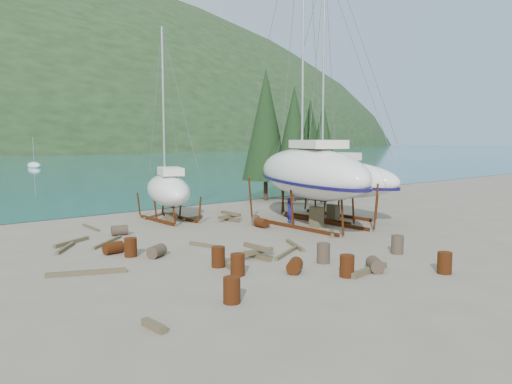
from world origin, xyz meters
TOP-DOWN VIEW (x-y plane):
  - ground at (0.00, 0.00)m, footprint 600.00×600.00m
  - far_house_right at (30.00, 190.00)m, footprint 6.60×5.60m
  - cypress_near_right at (12.50, 12.00)m, footprint 3.60×3.60m
  - cypress_mid_right at (14.00, 10.00)m, footprint 3.06×3.06m
  - cypress_back_left at (11.00, 14.00)m, footprint 4.14×4.14m
  - cypress_far_right at (15.50, 13.00)m, footprint 3.24×3.24m
  - moored_boat_mid at (10.00, 80.00)m, footprint 2.00×5.00m
  - large_sailboat_near at (4.66, 2.44)m, footprint 8.34×13.77m
  - large_sailboat_far at (7.84, 3.79)m, footprint 4.37×11.06m
  - small_sailboat_shore at (-1.09, 9.90)m, footprint 4.98×8.30m
  - worker at (4.33, 3.85)m, footprint 0.55×0.69m
  - drum_0 at (-7.94, -6.32)m, footprint 0.58×0.58m
  - drum_1 at (-1.03, -6.91)m, footprint 1.00×1.05m
  - drum_2 at (-8.01, 2.96)m, footprint 0.92×0.64m
  - drum_3 at (-2.53, -6.69)m, footprint 0.58×0.58m
  - drum_6 at (1.96, 3.86)m, footprint 0.59×0.89m
  - drum_7 at (0.90, -8.88)m, footprint 0.58×0.58m
  - drum_8 at (-7.61, 1.93)m, footprint 0.58×0.58m
  - drum_9 at (-5.84, 7.06)m, footprint 0.99×0.77m
  - drum_10 at (-5.74, -3.77)m, footprint 0.58×0.58m
  - drum_11 at (2.35, 4.90)m, footprint 1.01×1.05m
  - drum_12 at (-3.71, -4.94)m, footprint 1.05×0.99m
  - drum_14 at (-5.57, -2.19)m, footprint 0.58×0.58m
  - drum_15 at (-6.75, 1.03)m, footprint 1.05×0.95m
  - drum_16 at (-1.61, -4.57)m, footprint 0.58×0.58m
  - drum_17 at (2.42, -5.59)m, footprint 0.58×0.58m
  - timber_0 at (-6.30, 10.18)m, footprint 0.17×2.47m
  - timber_2 at (-8.75, 6.50)m, footprint 2.22×1.33m
  - timber_3 at (-1.68, -2.33)m, footprint 2.63×1.44m
  - timber_4 at (-3.83, 1.50)m, footprint 0.72×1.87m
  - timber_5 at (-0.29, -1.42)m, footprint 1.17×2.25m
  - timber_6 at (0.30, 9.15)m, footprint 1.68×0.56m
  - timber_7 at (3.49, -0.53)m, footprint 1.48×1.38m
  - timber_9 at (-1.16, 11.77)m, footprint 2.31×1.46m
  - timber_12 at (-5.25, -2.23)m, footprint 0.67×2.33m
  - timber_13 at (-11.05, -6.74)m, footprint 0.29×1.04m
  - timber_14 at (-10.38, 0.17)m, footprint 2.93×1.41m
  - timber_15 at (-7.27, 5.37)m, footprint 2.40×2.14m
  - timber_16 at (-1.37, -6.89)m, footprint 2.49×0.53m
  - timber_17 at (-9.46, 5.32)m, footprint 1.59×2.04m
  - timber_pile_fore at (-3.30, -2.05)m, footprint 1.80×1.80m
  - timber_pile_aft at (1.95, 7.13)m, footprint 1.80×1.80m

SIDE VIEW (x-z plane):
  - ground at x=0.00m, z-range 0.00..0.00m
  - timber_0 at x=-6.30m, z-range 0.00..0.14m
  - timber_15 at x=-7.27m, z-range 0.00..0.15m
  - timber_3 at x=-1.68m, z-range 0.00..0.15m
  - timber_9 at x=-1.16m, z-range 0.00..0.15m
  - timber_5 at x=-0.29m, z-range 0.00..0.16m
  - timber_17 at x=-9.46m, z-range 0.00..0.16m
  - timber_12 at x=-5.25m, z-range 0.00..0.17m
  - timber_4 at x=-3.83m, z-range 0.00..0.17m
  - timber_7 at x=3.49m, z-range 0.00..0.17m
  - timber_14 at x=-10.38m, z-range 0.00..0.18m
  - timber_2 at x=-8.75m, z-range 0.00..0.19m
  - timber_6 at x=0.30m, z-range 0.00..0.19m
  - timber_13 at x=-11.05m, z-range 0.00..0.22m
  - timber_16 at x=-1.37m, z-range 0.00..0.23m
  - drum_1 at x=-1.03m, z-range 0.00..0.58m
  - drum_2 at x=-8.01m, z-range 0.00..0.58m
  - drum_6 at x=1.96m, z-range 0.00..0.58m
  - drum_9 at x=-5.84m, z-range 0.00..0.58m
  - drum_11 at x=2.35m, z-range 0.00..0.58m
  - drum_12 at x=-3.71m, z-range 0.00..0.58m
  - drum_15 at x=-6.75m, z-range 0.00..0.58m
  - timber_pile_fore at x=-3.30m, z-range 0.00..0.60m
  - timber_pile_aft at x=1.95m, z-range 0.00..0.60m
  - moored_boat_mid at x=10.00m, z-range -2.64..3.41m
  - drum_0 at x=-7.94m, z-range 0.00..0.88m
  - drum_3 at x=-2.53m, z-range 0.00..0.88m
  - drum_7 at x=0.90m, z-range 0.00..0.88m
  - drum_8 at x=-7.61m, z-range 0.00..0.88m
  - drum_10 at x=-5.74m, z-range 0.00..0.88m
  - drum_14 at x=-5.57m, z-range 0.00..0.88m
  - drum_16 at x=-1.61m, z-range 0.00..0.88m
  - drum_17 at x=2.42m, z-range 0.00..0.88m
  - worker at x=4.33m, z-range 0.00..1.66m
  - small_sailboat_shore at x=-1.09m, z-range -4.25..8.42m
  - large_sailboat_far at x=7.84m, z-range -5.74..11.30m
  - far_house_right at x=30.00m, z-range 0.12..5.72m
  - large_sailboat_near at x=4.66m, z-range -7.08..13.79m
  - cypress_mid_right at x=14.00m, z-range 0.67..9.17m
  - cypress_far_right at x=15.50m, z-range 0.71..9.71m
  - cypress_near_right at x=12.50m, z-range 0.79..10.79m
  - cypress_back_left at x=11.00m, z-range 0.91..12.41m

